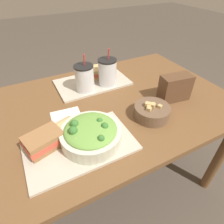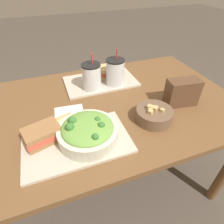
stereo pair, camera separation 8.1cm
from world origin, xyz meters
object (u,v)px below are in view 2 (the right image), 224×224
at_px(napkin_folded, 69,111).
at_px(baguette_near, 59,124).
at_px(salad_bowl, 88,131).
at_px(drink_cup_dark, 92,77).
at_px(soup_bowl, 154,114).
at_px(drink_cup_red, 115,73).
at_px(chip_bag, 182,92).
at_px(sandwich_near, 43,134).
at_px(sandwich_far, 107,72).

bearing_deg(napkin_folded, baguette_near, -115.70).
distance_m(salad_bowl, drink_cup_dark, 0.40).
bearing_deg(napkin_folded, soup_bowl, -29.03).
distance_m(salad_bowl, napkin_folded, 0.23).
relative_size(drink_cup_dark, drink_cup_red, 0.97).
xyz_separation_m(salad_bowl, napkin_folded, (-0.04, 0.22, -0.05)).
bearing_deg(chip_bag, drink_cup_red, 139.51).
distance_m(baguette_near, chip_bag, 0.62).
distance_m(salad_bowl, sandwich_near, 0.18).
bearing_deg(salad_bowl, soup_bowl, 4.07).
distance_m(drink_cup_dark, napkin_folded, 0.24).
xyz_separation_m(salad_bowl, drink_cup_red, (0.26, 0.38, 0.03)).
bearing_deg(salad_bowl, sandwich_near, 162.41).
distance_m(sandwich_near, chip_bag, 0.69).
bearing_deg(baguette_near, napkin_folded, -42.00).
xyz_separation_m(sandwich_far, napkin_folded, (-0.29, -0.26, -0.04)).
distance_m(drink_cup_red, chip_bag, 0.38).
height_order(sandwich_near, drink_cup_red, drink_cup_red).
height_order(drink_cup_dark, drink_cup_red, drink_cup_red).
height_order(soup_bowl, baguette_near, soup_bowl).
xyz_separation_m(sandwich_near, napkin_folded, (0.13, 0.17, -0.04)).
bearing_deg(drink_cup_dark, soup_bowl, -61.07).
height_order(salad_bowl, drink_cup_dark, drink_cup_dark).
distance_m(salad_bowl, baguette_near, 0.14).
bearing_deg(drink_cup_red, salad_bowl, -124.73).
bearing_deg(drink_cup_dark, drink_cup_red, 0.00).
bearing_deg(napkin_folded, chip_bag, -13.37).
bearing_deg(sandwich_far, drink_cup_red, -70.12).
bearing_deg(soup_bowl, sandwich_far, 98.36).
relative_size(soup_bowl, drink_cup_red, 0.78).
bearing_deg(chip_bag, sandwich_far, 132.12).
bearing_deg(salad_bowl, napkin_folded, 101.02).
distance_m(sandwich_near, sandwich_far, 0.60).
height_order(sandwich_near, baguette_near, sandwich_near).
bearing_deg(baguette_near, sandwich_near, 105.92).
relative_size(salad_bowl, soup_bowl, 1.45).
xyz_separation_m(soup_bowl, chip_bag, (0.20, 0.07, 0.04)).
xyz_separation_m(salad_bowl, baguette_near, (-0.10, 0.10, -0.01)).
bearing_deg(sandwich_near, sandwich_far, 29.34).
xyz_separation_m(drink_cup_dark, chip_bag, (0.39, -0.29, -0.01)).
relative_size(sandwich_near, drink_cup_red, 0.78).
xyz_separation_m(chip_bag, napkin_folded, (-0.56, 0.13, -0.07)).
distance_m(soup_bowl, drink_cup_red, 0.36).
relative_size(baguette_near, napkin_folded, 0.97).
xyz_separation_m(salad_bowl, drink_cup_dark, (0.12, 0.38, 0.03)).
bearing_deg(baguette_near, drink_cup_dark, -55.20).
height_order(sandwich_near, sandwich_far, same).
bearing_deg(sandwich_near, soup_bowl, -19.73).
distance_m(soup_bowl, chip_bag, 0.21).
height_order(soup_bowl, drink_cup_dark, drink_cup_dark).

